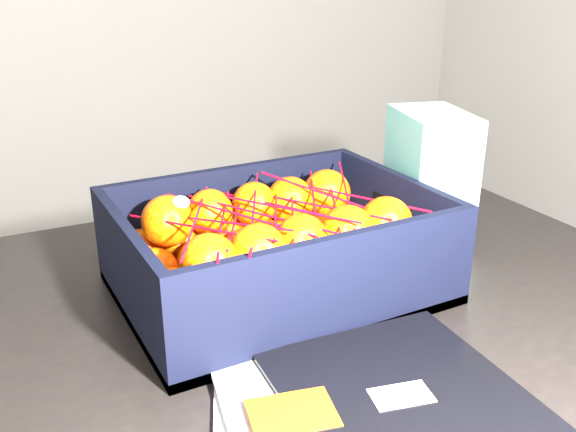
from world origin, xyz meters
name	(u,v)px	position (x,y,z in m)	size (l,w,h in m)	color
table	(226,408)	(-0.21, -0.14, 0.65)	(1.23, 0.85, 0.75)	black
produce_crate	(276,261)	(-0.11, -0.08, 0.79)	(0.37, 0.28, 0.12)	brown
clementine_heap	(280,248)	(-0.11, -0.08, 0.81)	(0.35, 0.26, 0.11)	#F15305
mesh_net	(274,213)	(-0.12, -0.09, 0.86)	(0.31, 0.25, 0.09)	red
retail_carton	(429,181)	(0.14, -0.06, 0.85)	(0.09, 0.13, 0.20)	white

